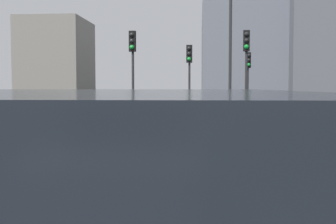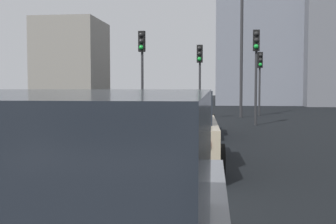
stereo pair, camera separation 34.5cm
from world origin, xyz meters
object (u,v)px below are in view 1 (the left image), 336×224
(traffic_light_near_left, at_px, (189,66))
(traffic_light_far_right, at_px, (132,58))
(car_beige_second, at_px, (171,130))
(street_lamp_kerbside, at_px, (230,24))
(traffic_light_far_left, at_px, (248,70))
(traffic_light_near_right, at_px, (246,57))
(car_navy_lead, at_px, (180,114))

(traffic_light_near_left, relative_size, traffic_light_far_right, 0.93)
(car_beige_second, bearing_deg, street_lamp_kerbside, -10.89)
(traffic_light_far_left, bearing_deg, street_lamp_kerbside, -45.26)
(street_lamp_kerbside, bearing_deg, traffic_light_far_right, 136.99)
(traffic_light_near_right, height_order, street_lamp_kerbside, street_lamp_kerbside)
(traffic_light_far_right, bearing_deg, traffic_light_near_right, 98.22)
(car_navy_lead, distance_m, traffic_light_far_right, 4.98)
(traffic_light_near_right, bearing_deg, traffic_light_far_right, -79.73)
(traffic_light_near_right, xyz_separation_m, street_lamp_kerbside, (4.76, 0.36, 2.12))
(traffic_light_near_right, bearing_deg, car_navy_lead, -25.82)
(traffic_light_far_left, bearing_deg, traffic_light_near_left, -53.42)
(car_navy_lead, distance_m, traffic_light_far_left, 10.85)
(traffic_light_near_left, distance_m, traffic_light_far_right, 4.10)
(traffic_light_far_right, bearing_deg, street_lamp_kerbside, 143.11)
(traffic_light_near_left, xyz_separation_m, traffic_light_far_right, (-3.31, 2.41, 0.21))
(traffic_light_far_left, height_order, street_lamp_kerbside, street_lamp_kerbside)
(traffic_light_near_left, xyz_separation_m, traffic_light_near_right, (-3.13, -2.56, 0.21))
(traffic_light_near_left, height_order, traffic_light_far_left, traffic_light_near_left)
(traffic_light_near_left, bearing_deg, street_lamp_kerbside, 133.95)
(traffic_light_far_left, bearing_deg, car_navy_lead, -24.10)
(traffic_light_near_left, height_order, street_lamp_kerbside, street_lamp_kerbside)
(street_lamp_kerbside, bearing_deg, car_navy_lead, 165.05)
(traffic_light_near_right, xyz_separation_m, traffic_light_far_right, (-0.18, 4.97, 0.00))
(traffic_light_near_right, relative_size, street_lamp_kerbside, 0.47)
(traffic_light_near_left, bearing_deg, traffic_light_far_right, -28.55)
(car_beige_second, distance_m, traffic_light_far_left, 16.29)
(traffic_light_near_right, bearing_deg, traffic_light_near_left, -132.53)
(traffic_light_near_left, xyz_separation_m, traffic_light_far_left, (2.97, -3.33, -0.11))
(traffic_light_near_right, bearing_deg, traffic_light_far_left, -179.02)
(car_navy_lead, height_order, street_lamp_kerbside, street_lamp_kerbside)
(traffic_light_far_right, bearing_deg, car_beige_second, 20.02)
(car_navy_lead, xyz_separation_m, traffic_light_near_right, (4.01, -2.70, 2.24))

